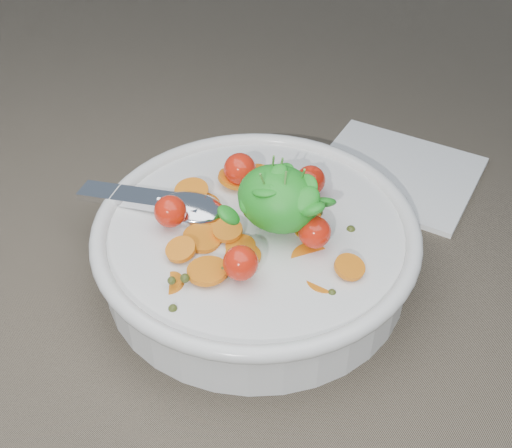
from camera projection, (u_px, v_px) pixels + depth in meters
The scene contains 3 objects.
ground at pixel (233, 261), 0.61m from camera, with size 6.00×6.00×0.00m, color #685C4A.
bowl at pixel (256, 243), 0.58m from camera, with size 0.31×0.29×0.12m.
napkin at pixel (396, 173), 0.71m from camera, with size 0.17×0.15×0.01m, color white.
Camera 1 is at (0.27, -0.34, 0.43)m, focal length 45.00 mm.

